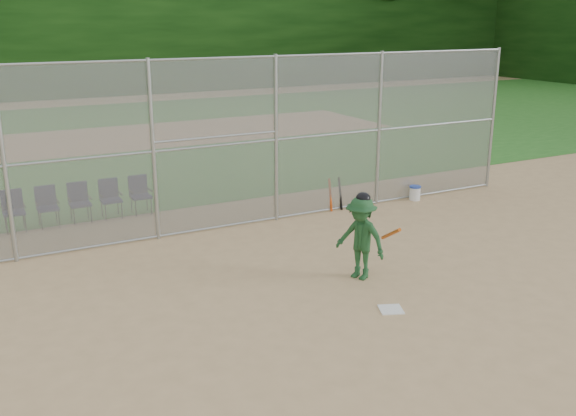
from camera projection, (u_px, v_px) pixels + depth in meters
name	position (u px, v px, depth m)	size (l,w,h in m)	color
ground	(355.00, 304.00, 11.19)	(100.00, 100.00, 0.00)	tan
grass_strip	(112.00, 138.00, 26.43)	(100.00, 100.00, 0.00)	#26641E
dirt_patch_far	(112.00, 138.00, 26.43)	(24.00, 24.00, 0.00)	tan
backstop_fence	(238.00, 141.00, 14.83)	(16.09, 0.09, 4.00)	gray
treeline	(91.00, 0.00, 26.55)	(81.00, 60.00, 11.00)	black
home_plate	(391.00, 309.00, 10.98)	(0.39, 0.39, 0.02)	white
batter_at_plate	(361.00, 237.00, 12.11)	(1.00, 1.38, 1.70)	#1D4A25
water_cooler	(415.00, 193.00, 17.52)	(0.31, 0.31, 0.40)	white
spare_bats	(335.00, 194.00, 16.56)	(0.36, 0.23, 0.85)	#D84C14
chair_2	(14.00, 211.00, 14.89)	(0.54, 0.52, 0.96)	#0E1033
chair_3	(48.00, 207.00, 15.22)	(0.54, 0.52, 0.96)	#0E1033
chair_4	(80.00, 203.00, 15.56)	(0.54, 0.52, 0.96)	#0E1033
chair_5	(111.00, 199.00, 15.89)	(0.54, 0.52, 0.96)	#0E1033
chair_6	(141.00, 195.00, 16.23)	(0.54, 0.52, 0.96)	#0E1033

